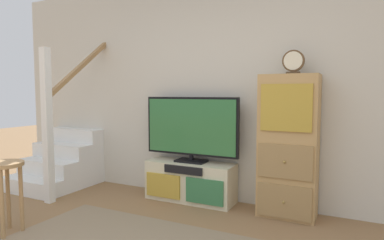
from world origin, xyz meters
name	(u,v)px	position (x,y,z in m)	size (l,w,h in m)	color
back_wall	(223,87)	(0.00, 2.46, 1.35)	(6.40, 0.12, 2.70)	beige
media_console	(190,181)	(-0.30, 2.19, 0.23)	(1.07, 0.38, 0.46)	beige
television	(191,128)	(-0.30, 2.22, 0.87)	(1.18, 0.22, 0.77)	black
side_cabinet	(288,146)	(0.83, 2.20, 0.73)	(0.58, 0.38, 1.47)	tan
desk_clock	(293,62)	(0.86, 2.19, 1.59)	(0.22, 0.08, 0.24)	#4C3823
staircase	(72,156)	(-2.24, 2.20, 0.37)	(1.00, 1.36, 2.20)	white
bar_stool_near	(4,180)	(-1.38, 0.61, 0.50)	(0.34, 0.34, 0.66)	#A37A4C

